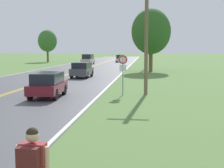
% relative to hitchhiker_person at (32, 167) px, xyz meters
% --- Properties ---
extents(hitchhiker_person, '(0.59, 0.44, 1.73)m').
position_rel_hitchhiker_person_xyz_m(hitchhiker_person, '(0.00, 0.00, 0.00)').
color(hitchhiker_person, '#475175').
rests_on(hitchhiker_person, ground).
extents(traffic_sign, '(0.60, 0.10, 2.64)m').
position_rel_hitchhiker_person_xyz_m(traffic_sign, '(0.33, 15.33, 0.93)').
color(traffic_sign, gray).
rests_on(traffic_sign, ground).
extents(utility_pole_midground, '(1.80, 0.24, 7.02)m').
position_rel_hitchhiker_person_xyz_m(utility_pole_midground, '(1.82, 15.92, 2.60)').
color(utility_pole_midground, brown).
rests_on(utility_pole_midground, ground).
extents(utility_pole_far, '(1.80, 0.24, 8.06)m').
position_rel_hitchhiker_person_xyz_m(utility_pole_far, '(1.59, 40.77, 3.12)').
color(utility_pole_far, brown).
rests_on(utility_pole_far, ground).
extents(tree_left_verge, '(5.18, 5.18, 8.26)m').
position_rel_hitchhiker_person_xyz_m(tree_left_verge, '(2.35, 37.07, 4.21)').
color(tree_left_verge, brown).
rests_on(tree_left_verge, ground).
extents(tree_behind_sign, '(4.26, 4.26, 7.23)m').
position_rel_hitchhiker_person_xyz_m(tree_behind_sign, '(-20.58, 64.02, 3.70)').
color(tree_behind_sign, brown).
rests_on(tree_behind_sign, ground).
extents(car_maroon_hatchback_mid_near, '(1.87, 3.78, 1.56)m').
position_rel_hitchhiker_person_xyz_m(car_maroon_hatchback_mid_near, '(-4.25, 13.86, -0.22)').
color(car_maroon_hatchback_mid_near, black).
rests_on(car_maroon_hatchback_mid_near, ground).
extents(car_dark_grey_hatchback_mid_far, '(1.93, 3.60, 1.61)m').
position_rel_hitchhiker_person_xyz_m(car_dark_grey_hatchback_mid_far, '(-4.91, 27.20, -0.20)').
color(car_dark_grey_hatchback_mid_far, black).
rests_on(car_dark_grey_hatchback_mid_far, ground).
extents(car_champagne_van_receding, '(2.03, 4.38, 1.98)m').
position_rel_hitchhiker_person_xyz_m(car_champagne_van_receding, '(-9.54, 54.67, -0.05)').
color(car_champagne_van_receding, black).
rests_on(car_champagne_van_receding, ground).
extents(car_white_van_distant, '(1.82, 4.18, 1.67)m').
position_rel_hitchhiker_person_xyz_m(car_white_van_distant, '(-4.18, 65.56, -0.19)').
color(car_white_van_distant, black).
rests_on(car_white_van_distant, ground).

